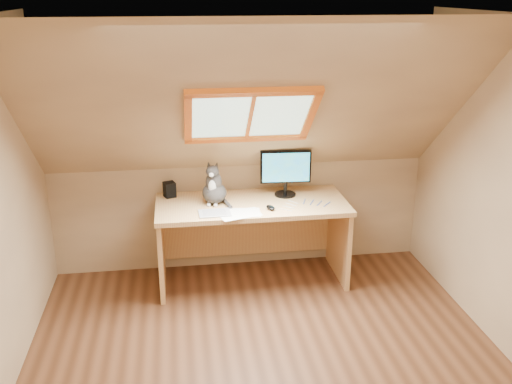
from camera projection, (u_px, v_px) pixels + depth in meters
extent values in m
plane|color=brown|center=(271.00, 374.00, 4.00)|extent=(3.50, 3.50, 0.00)
cube|color=tan|center=(241.00, 215.00, 5.46)|extent=(3.50, 0.02, 1.00)
cube|color=silver|center=(306.00, 26.00, 2.47)|extent=(3.50, 1.95, 0.02)
cube|color=tan|center=(251.00, 107.00, 4.34)|extent=(3.50, 1.56, 1.41)
cube|color=#B2E0CC|center=(250.00, 114.00, 4.43)|extent=(0.90, 0.53, 0.48)
cube|color=orange|center=(250.00, 114.00, 4.43)|extent=(1.02, 0.64, 0.59)
cube|color=#DFB66A|center=(252.00, 205.00, 5.04)|extent=(1.69, 0.74, 0.04)
cube|color=#DFB66A|center=(161.00, 250.00, 5.06)|extent=(0.04, 0.66, 0.73)
cube|color=#DFB66A|center=(339.00, 239.00, 5.28)|extent=(0.04, 0.66, 0.73)
cube|color=#DFB66A|center=(247.00, 229.00, 5.49)|extent=(1.59, 0.03, 0.51)
cylinder|color=black|center=(285.00, 194.00, 5.20)|extent=(0.19, 0.19, 0.02)
cylinder|color=black|center=(285.00, 188.00, 5.18)|extent=(0.03, 0.03, 0.11)
cube|color=black|center=(286.00, 167.00, 5.12)|extent=(0.46, 0.06, 0.30)
cube|color=blue|center=(286.00, 168.00, 5.09)|extent=(0.42, 0.03, 0.26)
ellipsoid|color=#383432|center=(214.00, 193.00, 5.00)|extent=(0.27, 0.30, 0.18)
ellipsoid|color=#383432|center=(214.00, 182.00, 4.95)|extent=(0.17, 0.17, 0.20)
ellipsoid|color=silver|center=(212.00, 186.00, 4.90)|extent=(0.08, 0.06, 0.11)
ellipsoid|color=#383432|center=(212.00, 171.00, 4.87)|extent=(0.13, 0.12, 0.10)
sphere|color=silver|center=(211.00, 175.00, 4.83)|extent=(0.04, 0.04, 0.04)
cone|color=#383432|center=(209.00, 165.00, 4.88)|extent=(0.06, 0.06, 0.06)
cone|color=#383432|center=(217.00, 165.00, 4.87)|extent=(0.06, 0.06, 0.06)
cube|color=black|center=(170.00, 190.00, 5.15)|extent=(0.12, 0.12, 0.14)
cube|color=#B2B2B7|center=(215.00, 213.00, 4.78)|extent=(0.27, 0.20, 0.01)
ellipsoid|color=black|center=(271.00, 208.00, 4.87)|extent=(0.09, 0.12, 0.03)
cube|color=white|center=(237.00, 214.00, 4.77)|extent=(0.33, 0.27, 0.00)
cube|color=white|center=(237.00, 214.00, 4.77)|extent=(0.32, 0.24, 0.00)
cube|color=white|center=(237.00, 214.00, 4.77)|extent=(0.35, 0.30, 0.00)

